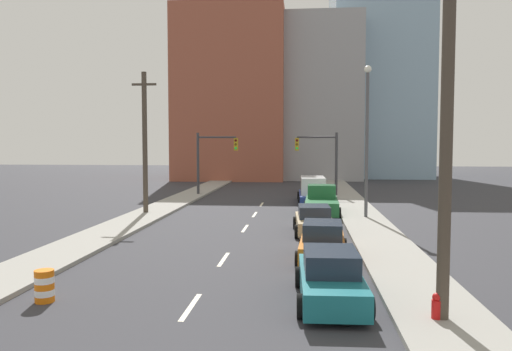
{
  "coord_description": "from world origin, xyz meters",
  "views": [
    {
      "loc": [
        3.18,
        -6.13,
        4.64
      ],
      "look_at": [
        -0.47,
        32.14,
        2.2
      ],
      "focal_mm": 35.0,
      "sensor_mm": 36.0,
      "label": 1
    }
  ],
  "objects_px": {
    "sedan_orange": "(322,243)",
    "sedan_tan": "(314,221)",
    "pickup_truck_green": "(322,203)",
    "traffic_signal_left": "(210,155)",
    "utility_pole_right_near": "(447,119)",
    "traffic_signal_right": "(324,155)",
    "utility_pole_left_mid": "(145,142)",
    "traffic_barrel": "(44,286)",
    "sedan_teal": "(330,278)",
    "street_lamp": "(367,132)",
    "fire_hydrant": "(437,309)",
    "sedan_red": "(314,186)",
    "box_truck_blue": "(313,190)"
  },
  "relations": [
    {
      "from": "traffic_signal_left",
      "to": "pickup_truck_green",
      "type": "xyz_separation_m",
      "value": [
        9.54,
        -11.07,
        -2.84
      ]
    },
    {
      "from": "utility_pole_left_mid",
      "to": "sedan_orange",
      "type": "bearing_deg",
      "value": -46.91
    },
    {
      "from": "traffic_signal_right",
      "to": "utility_pole_right_near",
      "type": "distance_m",
      "value": 31.11
    },
    {
      "from": "traffic_signal_right",
      "to": "street_lamp",
      "type": "bearing_deg",
      "value": -80.98
    },
    {
      "from": "traffic_signal_right",
      "to": "fire_hydrant",
      "type": "xyz_separation_m",
      "value": [
        1.64,
        -31.05,
        -3.21
      ]
    },
    {
      "from": "box_truck_blue",
      "to": "traffic_signal_right",
      "type": "bearing_deg",
      "value": 74.85
    },
    {
      "from": "traffic_barrel",
      "to": "box_truck_blue",
      "type": "xyz_separation_m",
      "value": [
        8.29,
        26.02,
        0.48
      ]
    },
    {
      "from": "street_lamp",
      "to": "sedan_teal",
      "type": "xyz_separation_m",
      "value": [
        -3.03,
        -16.37,
        -4.67
      ]
    },
    {
      "from": "utility_pole_right_near",
      "to": "box_truck_blue",
      "type": "bearing_deg",
      "value": 96.02
    },
    {
      "from": "traffic_barrel",
      "to": "sedan_tan",
      "type": "xyz_separation_m",
      "value": [
        8.11,
        12.05,
        0.19
      ]
    },
    {
      "from": "sedan_teal",
      "to": "traffic_signal_left",
      "type": "bearing_deg",
      "value": 105.52
    },
    {
      "from": "sedan_teal",
      "to": "sedan_orange",
      "type": "bearing_deg",
      "value": 88.65
    },
    {
      "from": "box_truck_blue",
      "to": "sedan_red",
      "type": "xyz_separation_m",
      "value": [
        0.32,
        7.51,
        -0.29
      ]
    },
    {
      "from": "sedan_orange",
      "to": "fire_hydrant",
      "type": "bearing_deg",
      "value": -66.39
    },
    {
      "from": "traffic_signal_right",
      "to": "utility_pole_left_mid",
      "type": "height_order",
      "value": "utility_pole_left_mid"
    },
    {
      "from": "traffic_barrel",
      "to": "sedan_tan",
      "type": "height_order",
      "value": "sedan_tan"
    },
    {
      "from": "utility_pole_left_mid",
      "to": "fire_hydrant",
      "type": "bearing_deg",
      "value": -53.81
    },
    {
      "from": "box_truck_blue",
      "to": "street_lamp",
      "type": "bearing_deg",
      "value": -71.83
    },
    {
      "from": "sedan_orange",
      "to": "street_lamp",
      "type": "bearing_deg",
      "value": 77.24
    },
    {
      "from": "fire_hydrant",
      "to": "box_truck_blue",
      "type": "height_order",
      "value": "box_truck_blue"
    },
    {
      "from": "traffic_signal_right",
      "to": "sedan_tan",
      "type": "relative_size",
      "value": 1.25
    },
    {
      "from": "street_lamp",
      "to": "sedan_tan",
      "type": "height_order",
      "value": "street_lamp"
    },
    {
      "from": "fire_hydrant",
      "to": "utility_pole_left_mid",
      "type": "bearing_deg",
      "value": 126.19
    },
    {
      "from": "traffic_signal_right",
      "to": "fire_hydrant",
      "type": "bearing_deg",
      "value": -86.97
    },
    {
      "from": "sedan_teal",
      "to": "traffic_barrel",
      "type": "bearing_deg",
      "value": -176.09
    },
    {
      "from": "traffic_signal_left",
      "to": "street_lamp",
      "type": "distance_m",
      "value": 17.9
    },
    {
      "from": "traffic_barrel",
      "to": "street_lamp",
      "type": "distance_m",
      "value": 21.21
    },
    {
      "from": "street_lamp",
      "to": "sedan_red",
      "type": "distance_m",
      "value": 17.22
    },
    {
      "from": "sedan_orange",
      "to": "sedan_tan",
      "type": "height_order",
      "value": "sedan_orange"
    },
    {
      "from": "utility_pole_right_near",
      "to": "fire_hydrant",
      "type": "relative_size",
      "value": 12.25
    },
    {
      "from": "utility_pole_left_mid",
      "to": "street_lamp",
      "type": "relative_size",
      "value": 0.99
    },
    {
      "from": "traffic_signal_left",
      "to": "utility_pole_right_near",
      "type": "relative_size",
      "value": 0.55
    },
    {
      "from": "sedan_tan",
      "to": "sedan_orange",
      "type": "bearing_deg",
      "value": -90.6
    },
    {
      "from": "utility_pole_right_near",
      "to": "sedan_red",
      "type": "height_order",
      "value": "utility_pole_right_near"
    },
    {
      "from": "sedan_tan",
      "to": "street_lamp",
      "type": "bearing_deg",
      "value": 54.86
    },
    {
      "from": "utility_pole_right_near",
      "to": "pickup_truck_green",
      "type": "distance_m",
      "value": 20.58
    },
    {
      "from": "pickup_truck_green",
      "to": "sedan_teal",
      "type": "bearing_deg",
      "value": -89.66
    },
    {
      "from": "traffic_signal_left",
      "to": "utility_pole_left_mid",
      "type": "height_order",
      "value": "utility_pole_left_mid"
    },
    {
      "from": "traffic_signal_left",
      "to": "sedan_orange",
      "type": "xyz_separation_m",
      "value": [
        9.11,
        -24.13,
        -2.93
      ]
    },
    {
      "from": "pickup_truck_green",
      "to": "traffic_signal_left",
      "type": "bearing_deg",
      "value": 132.31
    },
    {
      "from": "pickup_truck_green",
      "to": "sedan_red",
      "type": "relative_size",
      "value": 1.15
    },
    {
      "from": "pickup_truck_green",
      "to": "sedan_red",
      "type": "xyz_separation_m",
      "value": [
        -0.15,
        14.39,
        -0.12
      ]
    },
    {
      "from": "utility_pole_left_mid",
      "to": "street_lamp",
      "type": "xyz_separation_m",
      "value": [
        14.12,
        -0.69,
        0.61
      ]
    },
    {
      "from": "traffic_barrel",
      "to": "fire_hydrant",
      "type": "distance_m",
      "value": 11.0
    },
    {
      "from": "street_lamp",
      "to": "sedan_teal",
      "type": "distance_m",
      "value": 17.29
    },
    {
      "from": "sedan_tan",
      "to": "pickup_truck_green",
      "type": "height_order",
      "value": "pickup_truck_green"
    },
    {
      "from": "traffic_signal_left",
      "to": "utility_pole_left_mid",
      "type": "xyz_separation_m",
      "value": [
        -1.95,
        -12.32,
        1.13
      ]
    },
    {
      "from": "traffic_barrel",
      "to": "sedan_red",
      "type": "relative_size",
      "value": 0.2
    },
    {
      "from": "traffic_signal_left",
      "to": "sedan_orange",
      "type": "bearing_deg",
      "value": -69.33
    },
    {
      "from": "traffic_signal_right",
      "to": "utility_pole_right_near",
      "type": "height_order",
      "value": "utility_pole_right_near"
    }
  ]
}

